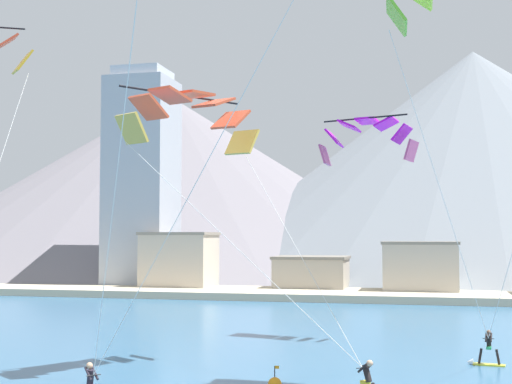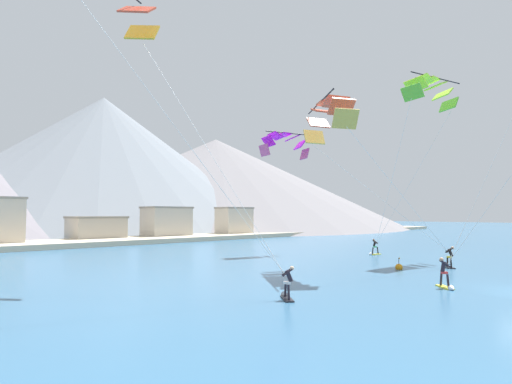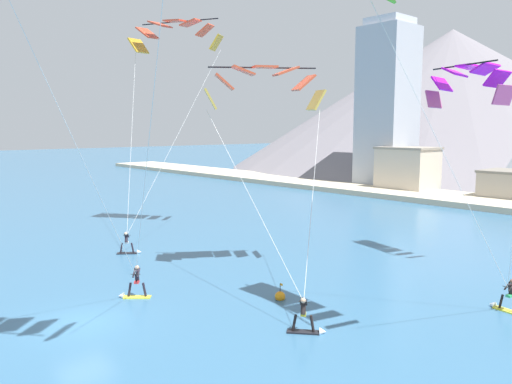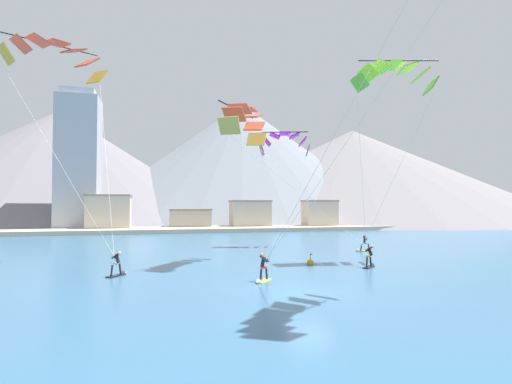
% 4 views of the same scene
% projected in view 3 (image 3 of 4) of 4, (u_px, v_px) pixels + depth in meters
% --- Properties ---
extents(ground_plane, '(400.00, 400.00, 0.00)m').
position_uv_depth(ground_plane, '(84.00, 323.00, 23.26)').
color(ground_plane, '#336084').
extents(kitesurfer_near_lead, '(1.45, 1.57, 1.82)m').
position_uv_depth(kitesurfer_near_lead, '(133.00, 287.00, 26.67)').
color(kitesurfer_near_lead, yellow).
rests_on(kitesurfer_near_lead, ground).
extents(kitesurfer_near_trail, '(1.78, 0.65, 1.71)m').
position_uv_depth(kitesurfer_near_trail, '(505.00, 301.00, 24.81)').
color(kitesurfer_near_trail, yellow).
rests_on(kitesurfer_near_trail, ground).
extents(kitesurfer_mid_center, '(1.34, 1.65, 1.74)m').
position_uv_depth(kitesurfer_mid_center, '(130.00, 247.00, 36.03)').
color(kitesurfer_mid_center, black).
rests_on(kitesurfer_mid_center, ground).
extents(kitesurfer_far_left, '(1.59, 1.43, 1.78)m').
position_uv_depth(kitesurfer_far_left, '(308.00, 321.00, 22.01)').
color(kitesurfer_far_left, black).
rests_on(kitesurfer_far_left, ground).
extents(parafoil_kite_mid_center, '(9.57, 11.37, 17.17)m').
position_uv_depth(parafoil_kite_mid_center, '(176.00, 32.00, 43.53)').
color(parafoil_kite_mid_center, gold).
extents(parafoil_kite_far_left, '(11.04, 8.78, 11.49)m').
position_uv_depth(parafoil_kite_far_left, '(264.00, 82.00, 30.38)').
color(parafoil_kite_far_left, gold).
extents(parafoil_kite_distant_high_outer, '(5.98, 2.66, 2.72)m').
position_uv_depth(parafoil_kite_distant_high_outer, '(468.00, 80.00, 32.46)').
color(parafoil_kite_distant_high_outer, '#C04A86').
extents(race_marker_buoy, '(0.56, 0.56, 1.02)m').
position_uv_depth(race_marker_buoy, '(280.00, 296.00, 26.44)').
color(race_marker_buoy, orange).
rests_on(race_marker_buoy, ground).
extents(shore_building_quay_east, '(7.49, 6.03, 6.43)m').
position_uv_depth(shore_building_quay_east, '(407.00, 170.00, 69.85)').
color(shore_building_quay_east, beige).
rests_on(shore_building_quay_east, ground).
extents(highrise_tower, '(7.00, 7.00, 25.08)m').
position_uv_depth(highrise_tower, '(387.00, 106.00, 74.69)').
color(highrise_tower, '#A8ADB7').
rests_on(highrise_tower, ground).
extents(mountain_peak_central_summit, '(98.80, 98.80, 30.97)m').
position_uv_depth(mountain_peak_central_summit, '(450.00, 100.00, 113.04)').
color(mountain_peak_central_summit, slate).
rests_on(mountain_peak_central_summit, ground).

